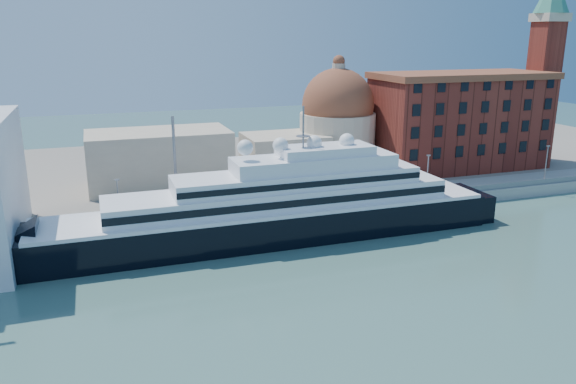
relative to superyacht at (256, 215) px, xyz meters
name	(u,v)px	position (x,y,z in m)	size (l,w,h in m)	color
ground	(360,289)	(8.33, -23.00, -4.55)	(400.00, 400.00, 0.00)	#365E55
quay	(282,210)	(8.33, 11.00, -3.30)	(180.00, 10.00, 2.50)	gray
land	(232,166)	(8.33, 52.00, -3.55)	(260.00, 72.00, 2.00)	slate
quay_fence	(290,208)	(8.33, 6.50, -1.45)	(180.00, 0.10, 1.20)	slate
superyacht	(256,215)	(0.00, 0.00, 0.00)	(88.30, 12.24, 26.39)	black
warehouse	(460,120)	(60.33, 29.00, 9.24)	(43.00, 19.00, 23.25)	maroon
campanile	(545,56)	(84.33, 29.00, 24.20)	(8.40, 8.40, 47.00)	maroon
church	(275,138)	(14.72, 34.72, 6.35)	(66.00, 18.00, 25.50)	beige
lamp_posts	(218,174)	(-4.34, 9.27, 5.29)	(120.80, 2.40, 18.00)	slate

